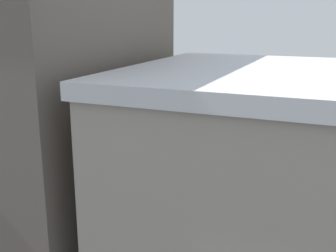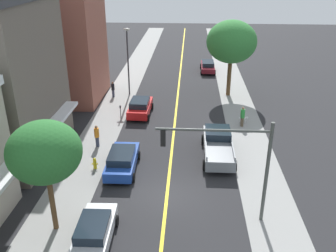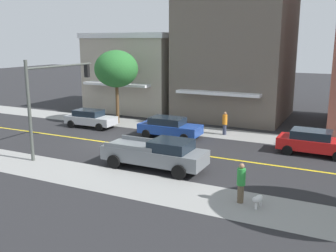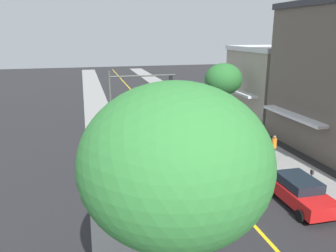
# 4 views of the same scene
# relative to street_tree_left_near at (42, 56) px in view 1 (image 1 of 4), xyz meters

# --- Properties ---
(ground_plane) EXTENTS (140.00, 140.00, 0.00)m
(ground_plane) POSITION_rel_street_tree_left_near_xyz_m (-5.52, -19.45, -5.82)
(ground_plane) COLOR #262628
(sidewalk_left) EXTENTS (3.26, 126.00, 0.01)m
(sidewalk_left) POSITION_rel_street_tree_left_near_xyz_m (-11.79, -19.45, -5.82)
(sidewalk_left) COLOR gray
(sidewalk_left) RESTS_ON ground
(sidewalk_right) EXTENTS (3.26, 126.00, 0.01)m
(sidewalk_right) POSITION_rel_street_tree_left_near_xyz_m (0.75, -19.45, -5.82)
(sidewalk_right) COLOR gray
(sidewalk_right) RESTS_ON ground
(road_centerline_stripe) EXTENTS (0.20, 126.00, 0.00)m
(road_centerline_stripe) POSITION_rel_street_tree_left_near_xyz_m (-5.52, -19.45, -5.82)
(road_centerline_stripe) COLOR yellow
(road_centerline_stripe) RESTS_ON ground
(corner_shop_building) EXTENTS (10.35, 9.46, 7.89)m
(corner_shop_building) POSITION_rel_street_tree_left_near_xyz_m (-19.11, -24.70, -1.87)
(corner_shop_building) COLOR #A39989
(corner_shop_building) RESTS_ON ground
(pale_office_building) EXTENTS (10.62, 9.83, 11.71)m
(pale_office_building) POSITION_rel_street_tree_left_near_xyz_m (-19.12, -14.50, 0.04)
(pale_office_building) COLOR #665B51
(pale_office_building) RESTS_ON ground
(street_tree_left_near) EXTENTS (5.23, 5.23, 8.07)m
(street_tree_left_near) POSITION_rel_street_tree_left_near_xyz_m (0.00, 0.00, 0.00)
(street_tree_left_near) COLOR brown
(street_tree_left_near) RESTS_ON ground
(street_tree_right_corner) EXTENTS (3.77, 3.77, 6.38)m
(street_tree_right_corner) POSITION_rel_street_tree_left_near_xyz_m (-11.46, -22.90, -1.06)
(street_tree_right_corner) COLOR brown
(street_tree_right_corner) RESTS_ON ground
(fire_hydrant) EXTENTS (0.44, 0.24, 0.85)m
(fire_hydrant) POSITION_rel_street_tree_left_near_xyz_m (-10.84, -16.43, -5.40)
(fire_hydrant) COLOR yellow
(fire_hydrant) RESTS_ON ground
(parking_meter) EXTENTS (0.12, 0.18, 1.39)m
(parking_meter) POSITION_rel_street_tree_left_near_xyz_m (-10.59, -7.48, -4.91)
(parking_meter) COLOR #4C4C51
(parking_meter) RESTS_ON ground
(traffic_light_mast) EXTENTS (6.10, 0.32, 6.07)m
(traffic_light_mast) POSITION_rel_street_tree_left_near_xyz_m (-1.96, -21.46, -1.71)
(traffic_light_mast) COLOR #474C47
(traffic_light_mast) RESTS_ON ground
(red_sedan_left_curb) EXTENTS (2.18, 4.56, 1.58)m
(red_sedan_left_curb) POSITION_rel_street_tree_left_near_xyz_m (-8.91, -6.26, -5.00)
(red_sedan_left_curb) COLOR red
(red_sedan_left_curb) RESTS_ON ground
(silver_sedan_left_curb) EXTENTS (2.04, 4.35, 1.48)m
(silver_sedan_left_curb) POSITION_rel_street_tree_left_near_xyz_m (-8.99, -23.99, -5.05)
(silver_sedan_left_curb) COLOR #B7BABF
(silver_sedan_left_curb) RESTS_ON ground
(blue_sedan_left_curb) EXTENTS (2.16, 4.72, 1.52)m
(blue_sedan_left_curb) POSITION_rel_street_tree_left_near_xyz_m (-8.84, -16.51, -5.02)
(blue_sedan_left_curb) COLOR #1E429E
(blue_sedan_left_curb) RESTS_ON ground
(grey_pickup_truck) EXTENTS (2.37, 6.02, 1.76)m
(grey_pickup_truck) POSITION_rel_street_tree_left_near_xyz_m (-2.01, -13.96, -4.92)
(grey_pickup_truck) COLOR slate
(grey_pickup_truck) RESTS_ON ground
(pedestrian_orange_shirt) EXTENTS (0.38, 0.38, 1.81)m
(pedestrian_orange_shirt) POSITION_rel_street_tree_left_near_xyz_m (-11.47, -13.01, -4.87)
(pedestrian_orange_shirt) COLOR #33384C
(pedestrian_orange_shirt) RESTS_ON ground
(pedestrian_green_shirt) EXTENTS (0.38, 0.38, 1.84)m
(pedestrian_green_shirt) POSITION_rel_street_tree_left_near_xyz_m (0.50, -8.38, -4.85)
(pedestrian_green_shirt) COLOR brown
(pedestrian_green_shirt) RESTS_ON ground
(small_dog) EXTENTS (0.83, 0.42, 0.62)m
(small_dog) POSITION_rel_street_tree_left_near_xyz_m (0.73, -7.55, -5.42)
(small_dog) COLOR silver
(small_dog) RESTS_ON ground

